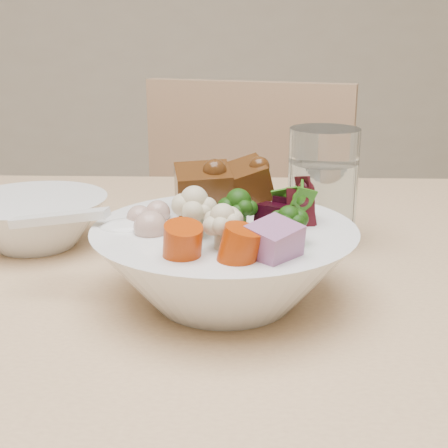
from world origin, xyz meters
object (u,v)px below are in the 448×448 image
at_px(chair_far, 230,294).
at_px(side_bowl, 35,222).
at_px(food_bowl, 226,258).
at_px(water_glass, 322,192).
at_px(dining_table, 415,408).

bearing_deg(chair_far, side_bowl, -94.88).
height_order(food_bowl, water_glass, water_glass).
relative_size(dining_table, food_bowl, 8.24).
bearing_deg(dining_table, water_glass, 109.30).
height_order(chair_far, side_bowl, chair_far).
bearing_deg(chair_far, food_bowl, -73.28).
distance_m(chair_far, food_bowl, 0.74).
height_order(chair_far, water_glass, water_glass).
relative_size(chair_far, side_bowl, 5.98).
bearing_deg(dining_table, food_bowl, 167.98).
height_order(dining_table, side_bowl, side_bowl).
bearing_deg(side_bowl, water_glass, -3.44).
bearing_deg(water_glass, dining_table, -76.87).
height_order(water_glass, side_bowl, water_glass).
relative_size(dining_table, side_bowl, 11.73).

